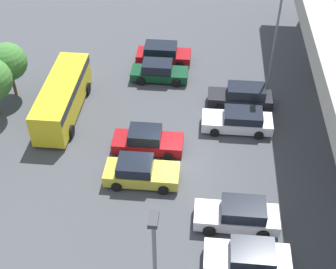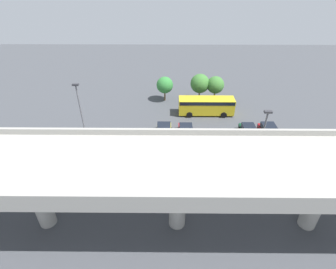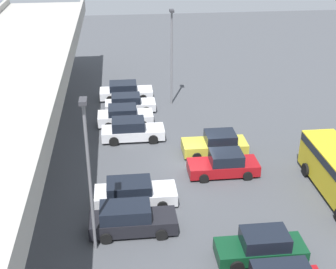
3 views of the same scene
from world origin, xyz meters
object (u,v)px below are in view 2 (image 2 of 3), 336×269
at_px(tree_front_centre, 200,84).
at_px(parked_car_8, 89,161).
at_px(tree_front_left, 215,85).
at_px(parked_car_1, 249,132).
at_px(parked_car_6, 137,160).
at_px(parked_car_7, 112,163).
at_px(tree_front_right, 165,85).
at_px(parked_car_0, 269,133).
at_px(lamp_post_near_aisle, 261,143).
at_px(lamp_post_mid_lot, 81,112).
at_px(parked_car_9, 63,161).
at_px(parked_car_2, 238,163).
at_px(shuttle_bus, 206,105).
at_px(parked_car_4, 186,133).
at_px(parked_car_3, 213,162).
at_px(parked_car_5, 164,132).

bearing_deg(tree_front_centre, parked_car_8, 50.60).
bearing_deg(parked_car_8, tree_front_left, -44.66).
relative_size(parked_car_1, parked_car_6, 0.95).
height_order(parked_car_1, parked_car_7, parked_car_1).
bearing_deg(tree_front_right, parked_car_0, 141.35).
xyz_separation_m(lamp_post_near_aisle, lamp_post_mid_lot, (19.14, -6.20, -0.03)).
xyz_separation_m(parked_car_7, parked_car_9, (5.62, -0.20, -0.00)).
bearing_deg(parked_car_0, parked_car_8, -75.03).
bearing_deg(parked_car_7, parked_car_0, -71.90).
xyz_separation_m(parked_car_7, lamp_post_mid_lot, (3.95, -4.26, 4.13)).
bearing_deg(parked_car_2, parked_car_9, 89.28).
height_order(parked_car_0, shuttle_bus, shuttle_bus).
height_order(parked_car_0, parked_car_4, parked_car_4).
bearing_deg(parked_car_3, tree_front_centre, -0.15).
bearing_deg(parked_car_3, lamp_post_near_aisle, -118.91).
bearing_deg(parked_car_7, tree_front_centre, -32.81).
xyz_separation_m(parked_car_4, lamp_post_near_aisle, (-6.66, 8.23, 4.16)).
distance_m(parked_car_6, parked_car_9, 8.40).
distance_m(parked_car_4, lamp_post_mid_lot, 13.30).
bearing_deg(tree_front_centre, parked_car_3, 89.85).
height_order(lamp_post_mid_lot, tree_front_centre, lamp_post_mid_lot).
bearing_deg(tree_front_centre, parked_car_4, 76.21).
bearing_deg(parked_car_5, parked_car_1, 90.29).
distance_m(parked_car_1, tree_front_left, 11.35).
xyz_separation_m(parked_car_2, lamp_post_mid_lot, (17.91, -4.31, 4.06)).
xyz_separation_m(shuttle_bus, tree_front_centre, (0.61, -4.72, 1.47)).
bearing_deg(lamp_post_near_aisle, lamp_post_mid_lot, -17.96).
distance_m(parked_car_4, lamp_post_near_aisle, 11.38).
distance_m(parked_car_6, lamp_post_near_aisle, 13.29).
bearing_deg(lamp_post_mid_lot, parked_car_4, -170.75).
xyz_separation_m(parked_car_5, lamp_post_mid_lot, (9.59, 2.09, 4.13)).
height_order(parked_car_3, parked_car_8, parked_car_3).
bearing_deg(lamp_post_mid_lot, parked_car_9, 67.67).
distance_m(parked_car_1, parked_car_9, 23.28).
relative_size(parked_car_5, lamp_post_near_aisle, 0.55).
relative_size(parked_car_3, lamp_post_mid_lot, 0.58).
height_order(parked_car_2, tree_front_left, tree_front_left).
distance_m(tree_front_left, tree_front_right, 8.20).
distance_m(parked_car_5, parked_car_8, 10.26).
bearing_deg(parked_car_4, parked_car_7, -53.57).
bearing_deg(tree_front_left, parked_car_7, 51.22).
xyz_separation_m(parked_car_5, tree_front_left, (-8.11, -10.76, 2.20)).
relative_size(parked_car_2, tree_front_left, 1.09).
bearing_deg(parked_car_9, lamp_post_mid_lot, -22.33).
xyz_separation_m(parked_car_9, shuttle_bus, (-17.51, -12.57, 0.82)).
xyz_separation_m(parked_car_7, shuttle_bus, (-11.89, -12.77, 0.81)).
bearing_deg(lamp_post_near_aisle, parked_car_8, -7.52).
height_order(parked_car_0, tree_front_left, tree_front_left).
bearing_deg(tree_front_centre, parked_car_2, 98.69).
xyz_separation_m(lamp_post_mid_lot, tree_front_centre, (-15.23, -13.23, -1.85)).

